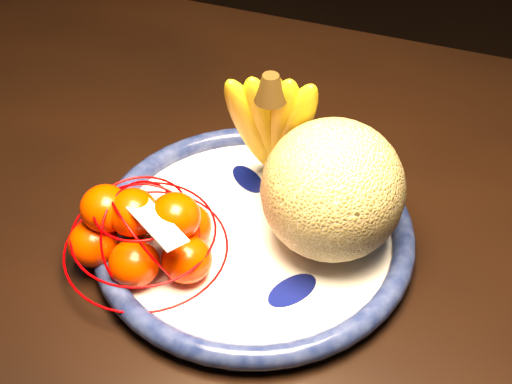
% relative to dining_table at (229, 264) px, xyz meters
% --- Properties ---
extents(dining_table, '(1.66, 1.09, 0.79)m').
position_rel_dining_table_xyz_m(dining_table, '(0.00, 0.00, 0.00)').
color(dining_table, black).
rests_on(dining_table, ground).
extents(fruit_bowl, '(0.37, 0.37, 0.03)m').
position_rel_dining_table_xyz_m(fruit_bowl, '(0.04, -0.03, 0.10)').
color(fruit_bowl, white).
rests_on(fruit_bowl, dining_table).
extents(cantaloupe, '(0.16, 0.16, 0.16)m').
position_rel_dining_table_xyz_m(cantaloupe, '(0.13, -0.02, 0.18)').
color(cantaloupe, olive).
rests_on(cantaloupe, fruit_bowl).
extents(banana_bunch, '(0.13, 0.13, 0.20)m').
position_rel_dining_table_xyz_m(banana_bunch, '(0.04, 0.05, 0.20)').
color(banana_bunch, yellow).
rests_on(banana_bunch, fruit_bowl).
extents(mandarin_bag, '(0.20, 0.20, 0.11)m').
position_rel_dining_table_xyz_m(mandarin_bag, '(-0.06, -0.09, 0.14)').
color(mandarin_bag, '#F32C00').
rests_on(mandarin_bag, fruit_bowl).
extents(price_tag, '(0.07, 0.06, 0.01)m').
position_rel_dining_table_xyz_m(price_tag, '(-0.04, -0.11, 0.18)').
color(price_tag, white).
rests_on(price_tag, mandarin_bag).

